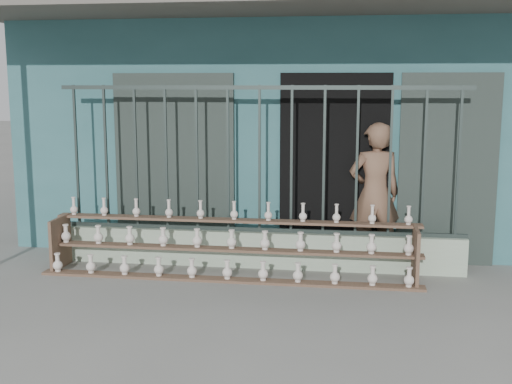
# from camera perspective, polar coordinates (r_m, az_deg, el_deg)

# --- Properties ---
(ground) EXTENTS (60.00, 60.00, 0.00)m
(ground) POSITION_cam_1_polar(r_m,az_deg,el_deg) (6.87, -1.21, -9.65)
(ground) COLOR slate
(workshop_building) EXTENTS (7.40, 6.60, 3.21)m
(workshop_building) POSITION_cam_1_polar(r_m,az_deg,el_deg) (10.70, 2.52, 6.17)
(workshop_building) COLOR #2F6064
(workshop_building) RESTS_ON ground
(parapet_wall) EXTENTS (5.00, 0.20, 0.45)m
(parapet_wall) POSITION_cam_1_polar(r_m,az_deg,el_deg) (8.04, 0.31, -5.10)
(parapet_wall) COLOR #A1B69C
(parapet_wall) RESTS_ON ground
(security_fence) EXTENTS (5.00, 0.04, 1.80)m
(security_fence) POSITION_cam_1_polar(r_m,az_deg,el_deg) (7.83, 0.32, 2.88)
(security_fence) COLOR #283330
(security_fence) RESTS_ON parapet_wall
(shelf_rack) EXTENTS (4.50, 0.68, 0.85)m
(shelf_rack) POSITION_cam_1_polar(r_m,az_deg,el_deg) (7.65, -2.26, -4.83)
(shelf_rack) COLOR brown
(shelf_rack) RESTS_ON ground
(elderly_woman) EXTENTS (0.73, 0.56, 1.80)m
(elderly_woman) POSITION_cam_1_polar(r_m,az_deg,el_deg) (8.20, 10.50, -0.15)
(elderly_woman) COLOR brown
(elderly_woman) RESTS_ON ground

